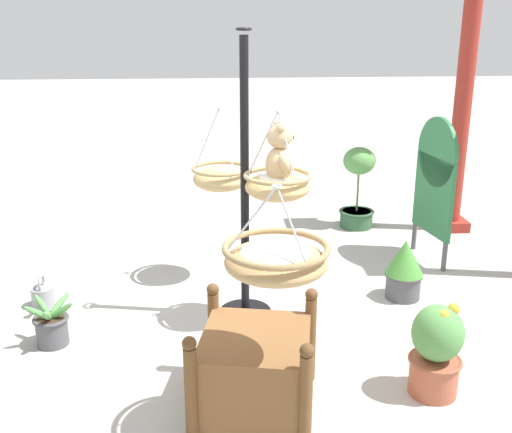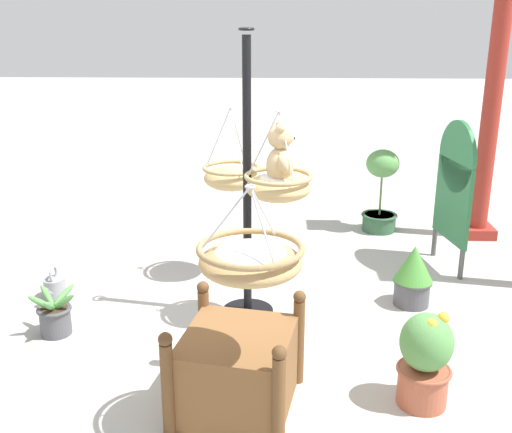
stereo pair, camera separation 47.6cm
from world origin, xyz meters
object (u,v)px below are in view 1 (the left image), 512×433
at_px(potted_plant_tall_leafy, 51,326).
at_px(hanging_basket_with_teddy, 278,185).
at_px(potted_plant_fern_front, 404,269).
at_px(watering_can, 43,296).
at_px(hanging_basket_right_low, 276,259).
at_px(greenhouse_pillar_left, 463,105).
at_px(hanging_basket_left_high, 221,177).
at_px(display_pole_central, 245,235).
at_px(display_sign_board, 435,178).
at_px(potted_plant_flowering_red, 358,187).
at_px(potted_plant_conical_shrub, 436,350).
at_px(wooden_planter_box, 255,368).
at_px(teddy_bear, 281,158).

bearing_deg(potted_plant_tall_leafy, hanging_basket_with_teddy, 97.70).
relative_size(potted_plant_fern_front, watering_can, 1.59).
relative_size(hanging_basket_right_low, greenhouse_pillar_left, 0.20).
bearing_deg(hanging_basket_left_high, display_pole_central, 13.02).
relative_size(display_pole_central, display_sign_board, 1.58).
height_order(potted_plant_fern_front, potted_plant_flowering_red, potted_plant_flowering_red).
xyz_separation_m(potted_plant_tall_leafy, watering_can, (-0.67, -0.24, -0.06)).
height_order(display_pole_central, potted_plant_flowering_red, display_pole_central).
height_order(hanging_basket_right_low, potted_plant_fern_front, hanging_basket_right_low).
height_order(display_pole_central, hanging_basket_right_low, display_pole_central).
height_order(hanging_basket_left_high, potted_plant_conical_shrub, hanging_basket_left_high).
bearing_deg(wooden_planter_box, greenhouse_pillar_left, 142.20).
distance_m(hanging_basket_with_teddy, watering_can, 2.34).
distance_m(hanging_basket_right_low, greenhouse_pillar_left, 4.42).
bearing_deg(teddy_bear, display_pole_central, -118.74).
xyz_separation_m(display_sign_board, watering_can, (0.83, -3.77, -0.78)).
height_order(hanging_basket_right_low, wooden_planter_box, hanging_basket_right_low).
bearing_deg(display_sign_board, hanging_basket_with_teddy, -54.20).
height_order(wooden_planter_box, potted_plant_flowering_red, potted_plant_flowering_red).
relative_size(teddy_bear, potted_plant_conical_shrub, 0.73).
xyz_separation_m(display_pole_central, teddy_bear, (0.15, 0.27, 0.68)).
bearing_deg(hanging_basket_right_low, display_pole_central, -176.87).
relative_size(hanging_basket_right_low, watering_can, 1.75).
relative_size(teddy_bear, hanging_basket_right_low, 0.81).
distance_m(hanging_basket_with_teddy, potted_plant_tall_leafy, 2.08).
height_order(wooden_planter_box, display_sign_board, display_sign_board).
xyz_separation_m(display_pole_central, hanging_basket_right_low, (1.59, 0.09, 0.43)).
distance_m(potted_plant_fern_front, potted_plant_tall_leafy, 3.06).
bearing_deg(potted_plant_conical_shrub, wooden_planter_box, -87.12).
distance_m(hanging_basket_with_teddy, display_sign_board, 2.17).
xyz_separation_m(hanging_basket_left_high, wooden_planter_box, (2.10, 0.17, -0.74)).
xyz_separation_m(potted_plant_fern_front, potted_plant_conical_shrub, (1.48, -0.24, 0.05)).
distance_m(wooden_planter_box, display_sign_board, 3.20).
bearing_deg(teddy_bear, wooden_planter_box, -13.69).
bearing_deg(wooden_planter_box, hanging_basket_right_low, 19.15).
relative_size(hanging_basket_with_teddy, hanging_basket_right_low, 1.15).
bearing_deg(hanging_basket_with_teddy, hanging_basket_left_high, -155.21).
height_order(greenhouse_pillar_left, potted_plant_conical_shrub, greenhouse_pillar_left).
bearing_deg(potted_plant_tall_leafy, hanging_basket_right_low, 53.58).
bearing_deg(potted_plant_flowering_red, greenhouse_pillar_left, 81.84).
bearing_deg(greenhouse_pillar_left, watering_can, -68.03).
bearing_deg(display_pole_central, hanging_basket_right_low, 3.13).
relative_size(potted_plant_conical_shrub, display_sign_board, 0.45).
xyz_separation_m(hanging_basket_right_low, wooden_planter_box, (-0.28, -0.10, -0.88)).
xyz_separation_m(teddy_bear, display_sign_board, (-1.26, 1.72, -0.53)).
bearing_deg(greenhouse_pillar_left, hanging_basket_with_teddy, -46.92).
relative_size(potted_plant_tall_leafy, potted_plant_conical_shrub, 0.62).
bearing_deg(potted_plant_flowering_red, watering_can, -59.44).
bearing_deg(greenhouse_pillar_left, display_sign_board, -32.63).
bearing_deg(greenhouse_pillar_left, teddy_bear, -46.63).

